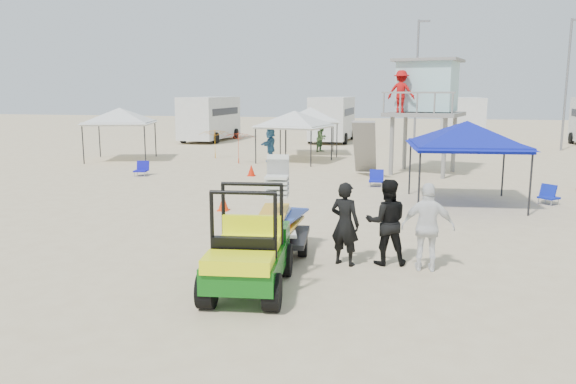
% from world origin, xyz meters
% --- Properties ---
extents(ground, '(140.00, 140.00, 0.00)m').
position_xyz_m(ground, '(0.00, 0.00, 0.00)').
color(ground, beige).
rests_on(ground, ground).
extents(utility_cart, '(1.57, 2.67, 1.92)m').
position_xyz_m(utility_cart, '(0.50, -0.23, 0.90)').
color(utility_cart, '#0D5711').
rests_on(utility_cart, ground).
extents(surf_trailer, '(1.45, 2.34, 2.00)m').
position_xyz_m(surf_trailer, '(0.51, 2.11, 0.82)').
color(surf_trailer, black).
rests_on(surf_trailer, ground).
extents(man_left, '(0.75, 0.62, 1.78)m').
position_xyz_m(man_left, '(2.02, 1.81, 0.89)').
color(man_left, black).
rests_on(man_left, ground).
extents(man_mid, '(1.01, 0.86, 1.83)m').
position_xyz_m(man_mid, '(2.87, 2.06, 0.92)').
color(man_mid, black).
rests_on(man_mid, ground).
extents(man_right, '(1.09, 0.49, 1.82)m').
position_xyz_m(man_right, '(3.72, 1.81, 0.91)').
color(man_right, white).
rests_on(man_right, ground).
extents(lifeguard_tower, '(3.68, 3.68, 4.94)m').
position_xyz_m(lifeguard_tower, '(3.48, 16.24, 3.68)').
color(lifeguard_tower, gray).
rests_on(lifeguard_tower, ground).
extents(canopy_blue, '(3.72, 3.72, 3.12)m').
position_xyz_m(canopy_blue, '(4.91, 9.26, 2.57)').
color(canopy_blue, black).
rests_on(canopy_blue, ground).
extents(canopy_white_a, '(3.71, 3.71, 3.07)m').
position_xyz_m(canopy_white_a, '(-2.99, 18.94, 2.52)').
color(canopy_white_a, black).
rests_on(canopy_white_a, ground).
extents(canopy_white_b, '(4.08, 4.08, 3.20)m').
position_xyz_m(canopy_white_b, '(-12.20, 17.48, 2.66)').
color(canopy_white_b, black).
rests_on(canopy_white_b, ground).
extents(canopy_white_c, '(3.65, 3.65, 3.15)m').
position_xyz_m(canopy_white_c, '(-2.88, 22.60, 2.60)').
color(canopy_white_c, black).
rests_on(canopy_white_c, ground).
extents(umbrella_a, '(1.82, 1.85, 1.63)m').
position_xyz_m(umbrella_a, '(-5.60, 17.48, 0.82)').
color(umbrella_a, red).
rests_on(umbrella_a, ground).
extents(umbrella_b, '(2.33, 2.35, 1.63)m').
position_xyz_m(umbrella_b, '(-7.58, 19.39, 0.81)').
color(umbrella_b, orange).
rests_on(umbrella_b, ground).
extents(cone_near, '(0.34, 0.34, 0.50)m').
position_xyz_m(cone_near, '(-2.38, 6.42, 0.25)').
color(cone_near, '#FF3508').
rests_on(cone_near, ground).
extents(cone_far, '(0.34, 0.34, 0.50)m').
position_xyz_m(cone_far, '(-3.70, 13.57, 0.25)').
color(cone_far, red).
rests_on(cone_far, ground).
extents(beach_chair_a, '(0.62, 0.67, 0.64)m').
position_xyz_m(beach_chair_a, '(-8.41, 12.55, 0.31)').
color(beach_chair_a, '#100FA8').
rests_on(beach_chair_a, ground).
extents(beach_chair_b, '(0.57, 0.61, 0.64)m').
position_xyz_m(beach_chair_b, '(1.84, 12.15, 0.31)').
color(beach_chair_b, '#0F19AD').
rests_on(beach_chair_b, ground).
extents(beach_chair_c, '(0.74, 0.85, 0.64)m').
position_xyz_m(beach_chair_c, '(7.63, 9.95, 0.31)').
color(beach_chair_c, '#0F21A8').
rests_on(beach_chair_c, ground).
extents(rv_far_left, '(2.64, 6.80, 3.25)m').
position_xyz_m(rv_far_left, '(-12.00, 29.99, 1.80)').
color(rv_far_left, silver).
rests_on(rv_far_left, ground).
extents(rv_mid_left, '(2.65, 6.50, 3.25)m').
position_xyz_m(rv_mid_left, '(-3.00, 31.49, 1.80)').
color(rv_mid_left, silver).
rests_on(rv_mid_left, ground).
extents(rv_mid_right, '(2.64, 7.00, 3.25)m').
position_xyz_m(rv_mid_right, '(6.00, 29.99, 1.80)').
color(rv_mid_right, silver).
rests_on(rv_mid_right, ground).
extents(light_pole_left, '(0.14, 0.14, 8.00)m').
position_xyz_m(light_pole_left, '(3.00, 27.00, 4.00)').
color(light_pole_left, slate).
rests_on(light_pole_left, ground).
extents(light_pole_right, '(0.14, 0.14, 8.00)m').
position_xyz_m(light_pole_right, '(12.00, 28.50, 4.00)').
color(light_pole_right, slate).
rests_on(light_pole_right, ground).
extents(distant_beachgoers, '(14.33, 12.38, 1.75)m').
position_xyz_m(distant_beachgoers, '(-1.12, 19.42, 0.85)').
color(distant_beachgoers, '#59824E').
rests_on(distant_beachgoers, ground).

